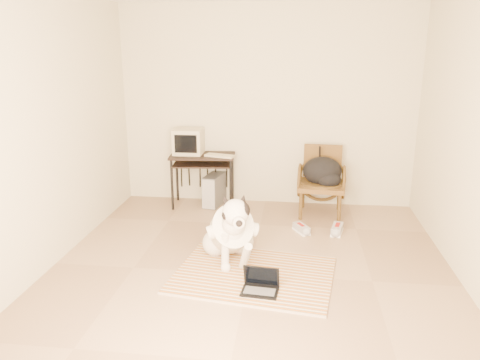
% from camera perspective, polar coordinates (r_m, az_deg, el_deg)
% --- Properties ---
extents(floor, '(4.50, 4.50, 0.00)m').
position_cam_1_polar(floor, '(4.66, 1.17, -11.42)').
color(floor, '#94775B').
rests_on(floor, ground).
extents(wall_back, '(4.50, 0.00, 4.50)m').
position_cam_1_polar(wall_back, '(6.43, 3.28, 8.89)').
color(wall_back, beige).
rests_on(wall_back, floor).
extents(wall_front, '(4.50, 0.00, 4.50)m').
position_cam_1_polar(wall_front, '(2.07, -4.96, -6.84)').
color(wall_front, beige).
rests_on(wall_front, floor).
extents(wall_left, '(0.00, 4.50, 4.50)m').
position_cam_1_polar(wall_left, '(4.83, -23.16, 5.23)').
color(wall_left, beige).
rests_on(wall_left, floor).
extents(rug, '(1.65, 1.35, 0.02)m').
position_cam_1_polar(rug, '(4.64, 1.66, -11.46)').
color(rug, '#B75D1B').
rests_on(rug, floor).
extents(dog, '(0.63, 1.05, 0.83)m').
position_cam_1_polar(dog, '(4.79, -1.12, -6.31)').
color(dog, silver).
rests_on(dog, rug).
extents(laptop, '(0.35, 0.26, 0.23)m').
position_cam_1_polar(laptop, '(4.33, 2.51, -12.66)').
color(laptop, black).
rests_on(laptop, rug).
extents(computer_desk, '(0.90, 0.55, 0.72)m').
position_cam_1_polar(computer_desk, '(6.39, -4.60, 2.18)').
color(computer_desk, black).
rests_on(computer_desk, floor).
extents(crt_monitor, '(0.39, 0.37, 0.34)m').
position_cam_1_polar(crt_monitor, '(6.44, -6.30, 4.72)').
color(crt_monitor, '#BFB495').
rests_on(crt_monitor, computer_desk).
extents(desk_keyboard, '(0.42, 0.25, 0.03)m').
position_cam_1_polar(desk_keyboard, '(6.25, -2.47, 2.97)').
color(desk_keyboard, '#BFB495').
rests_on(desk_keyboard, computer_desk).
extents(pc_tower, '(0.28, 0.49, 0.43)m').
position_cam_1_polar(pc_tower, '(6.52, -3.16, -1.21)').
color(pc_tower, '#515053').
rests_on(pc_tower, floor).
extents(rattan_chair, '(0.62, 0.60, 0.89)m').
position_cam_1_polar(rattan_chair, '(6.21, 9.90, -0.10)').
color(rattan_chair, brown).
rests_on(rattan_chair, floor).
extents(backpack, '(0.50, 0.45, 0.37)m').
position_cam_1_polar(backpack, '(6.11, 10.14, 0.92)').
color(backpack, black).
rests_on(backpack, rattan_chair).
extents(sneaker_left, '(0.22, 0.28, 0.09)m').
position_cam_1_polar(sneaker_left, '(5.67, 7.49, -5.93)').
color(sneaker_left, white).
rests_on(sneaker_left, floor).
extents(sneaker_right, '(0.18, 0.31, 0.10)m').
position_cam_1_polar(sneaker_right, '(5.71, 11.75, -5.94)').
color(sneaker_right, white).
rests_on(sneaker_right, floor).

